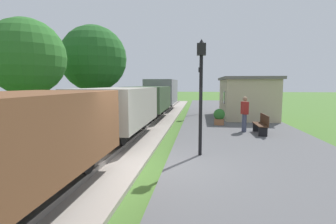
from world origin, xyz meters
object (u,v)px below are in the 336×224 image
(potted_planter, at_px, (219,117))
(tree_trackside_far, at_px, (94,59))
(lamp_post_near, at_px, (201,76))
(tree_trackside_mid, at_px, (26,57))
(station_hut, at_px, (246,97))
(bench_near_hut, at_px, (262,124))
(lamp_post_far, at_px, (200,81))
(person_waiting, at_px, (245,113))
(freight_train, at_px, (139,102))

(potted_planter, bearing_deg, tree_trackside_far, 163.74)
(lamp_post_near, bearing_deg, tree_trackside_far, 129.60)
(lamp_post_near, height_order, tree_trackside_mid, tree_trackside_mid)
(station_hut, xyz_separation_m, tree_trackside_mid, (-11.68, -6.64, 2.21))
(tree_trackside_mid, bearing_deg, bench_near_hut, 1.89)
(bench_near_hut, bearing_deg, lamp_post_far, 110.59)
(person_waiting, height_order, lamp_post_far, lamp_post_far)
(freight_train, bearing_deg, lamp_post_near, -61.53)
(person_waiting, relative_size, tree_trackside_far, 0.26)
(freight_train, relative_size, lamp_post_near, 7.03)
(freight_train, relative_size, station_hut, 4.48)
(potted_planter, bearing_deg, lamp_post_near, -99.70)
(bench_near_hut, xyz_separation_m, person_waiting, (-0.70, 0.49, 0.46))
(bench_near_hut, bearing_deg, tree_trackside_mid, -178.11)
(bench_near_hut, bearing_deg, freight_train, 157.05)
(station_hut, height_order, person_waiting, station_hut)
(tree_trackside_far, bearing_deg, station_hut, 7.30)
(person_waiting, height_order, lamp_post_near, lamp_post_near)
(person_waiting, xyz_separation_m, tree_trackside_far, (-9.45, 4.44, 3.11))
(station_hut, bearing_deg, tree_trackside_far, -172.70)
(bench_near_hut, xyz_separation_m, tree_trackside_far, (-10.15, 4.92, 3.57))
(bench_near_hut, distance_m, person_waiting, 0.97)
(bench_near_hut, height_order, lamp_post_near, lamp_post_near)
(tree_trackside_far, bearing_deg, bench_near_hut, -25.89)
(potted_planter, xyz_separation_m, lamp_post_far, (-1.09, 5.08, 2.08))
(person_waiting, xyz_separation_m, tree_trackside_mid, (-10.62, -0.86, 2.68))
(station_hut, distance_m, person_waiting, 5.90)
(person_waiting, distance_m, tree_trackside_far, 10.89)
(person_waiting, distance_m, lamp_post_near, 5.15)
(person_waiting, bearing_deg, bench_near_hut, 128.78)
(person_waiting, bearing_deg, potted_planter, -78.64)
(freight_train, bearing_deg, potted_planter, -3.05)
(bench_near_hut, xyz_separation_m, potted_planter, (-1.75, 2.47, 0.00))
(freight_train, height_order, person_waiting, freight_train)
(tree_trackside_mid, bearing_deg, lamp_post_far, 43.06)
(potted_planter, relative_size, lamp_post_far, 0.25)
(lamp_post_near, distance_m, tree_trackside_far, 11.56)
(lamp_post_near, relative_size, tree_trackside_mid, 0.64)
(potted_planter, relative_size, lamp_post_near, 0.25)
(person_waiting, bearing_deg, freight_train, -37.70)
(freight_train, distance_m, lamp_post_far, 6.17)
(freight_train, height_order, lamp_post_far, lamp_post_far)
(potted_planter, distance_m, lamp_post_far, 5.60)
(station_hut, xyz_separation_m, potted_planter, (-2.11, -3.80, -0.93))
(tree_trackside_mid, bearing_deg, potted_planter, 16.56)
(lamp_post_far, bearing_deg, potted_planter, -77.87)
(lamp_post_far, height_order, tree_trackside_mid, tree_trackside_mid)
(potted_planter, distance_m, tree_trackside_mid, 10.47)
(freight_train, distance_m, person_waiting, 6.16)
(freight_train, relative_size, tree_trackside_far, 3.97)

